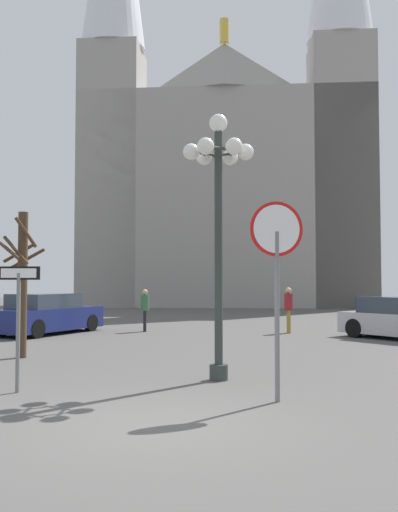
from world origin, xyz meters
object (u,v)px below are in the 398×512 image
(one_way_arrow_sign, at_px, (18,310))
(parked_car_near_navy, at_px, (48,315))
(stop_sign, at_px, (277,258))
(street_lamp, at_px, (218,198))
(cathedral, at_px, (226,150))
(pedestrian_standing, at_px, (289,305))
(bare_tree, at_px, (22,280))
(pedestrian_walking, at_px, (145,306))

(one_way_arrow_sign, height_order, parked_car_near_navy, one_way_arrow_sign)
(stop_sign, height_order, street_lamp, street_lamp)
(stop_sign, bearing_deg, one_way_arrow_sign, 169.00)
(cathedral, xyz_separation_m, one_way_arrow_sign, (-6.06, -33.44, -10.83))
(one_way_arrow_sign, xyz_separation_m, pedestrian_standing, (6.72, 10.75, -0.39))
(one_way_arrow_sign, relative_size, bare_tree, 0.59)
(bare_tree, height_order, pedestrian_standing, bare_tree)
(cathedral, xyz_separation_m, parked_car_near_navy, (-8.18, -22.75, -11.55))
(one_way_arrow_sign, distance_m, pedestrian_standing, 12.68)
(cathedral, height_order, bare_tree, cathedral)
(pedestrian_walking, bearing_deg, pedestrian_standing, -7.83)
(cathedral, distance_m, parked_car_near_navy, 26.79)
(parked_car_near_navy, height_order, pedestrian_standing, pedestrian_standing)
(street_lamp, height_order, pedestrian_walking, street_lamp)
(stop_sign, xyz_separation_m, one_way_arrow_sign, (-4.37, 0.85, -0.88))
(cathedral, height_order, stop_sign, cathedral)
(pedestrian_standing, bearing_deg, street_lamp, -108.21)
(one_way_arrow_sign, xyz_separation_m, parked_car_near_navy, (-2.12, 10.69, -0.72))
(pedestrian_standing, bearing_deg, cathedral, 91.65)
(cathedral, height_order, parked_car_near_navy, cathedral)
(cathedral, relative_size, pedestrian_standing, 23.99)
(street_lamp, bearing_deg, bare_tree, 145.72)
(cathedral, bearing_deg, pedestrian_walking, -102.09)
(stop_sign, distance_m, pedestrian_walking, 12.77)
(parked_car_near_navy, height_order, pedestrian_walking, pedestrian_walking)
(pedestrian_standing, bearing_deg, parked_car_near_navy, -179.62)
(cathedral, distance_m, bare_tree, 31.68)
(stop_sign, bearing_deg, pedestrian_standing, 78.56)
(street_lamp, xyz_separation_m, parked_car_near_navy, (-5.67, 9.57, -2.87))
(cathedral, height_order, pedestrian_walking, cathedral)
(street_lamp, bearing_deg, pedestrian_walking, 101.94)
(bare_tree, relative_size, parked_car_near_navy, 0.79)
(street_lamp, bearing_deg, parked_car_near_navy, 120.65)
(cathedral, distance_m, stop_sign, 35.74)
(bare_tree, bearing_deg, pedestrian_standing, 38.74)
(one_way_arrow_sign, relative_size, pedestrian_walking, 1.36)
(street_lamp, distance_m, bare_tree, 6.00)
(pedestrian_standing, bearing_deg, stop_sign, -101.44)
(bare_tree, height_order, pedestrian_walking, bare_tree)
(stop_sign, relative_size, pedestrian_walking, 2.00)
(bare_tree, xyz_separation_m, pedestrian_standing, (7.94, 6.37, -0.94))
(cathedral, bearing_deg, stop_sign, -92.83)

